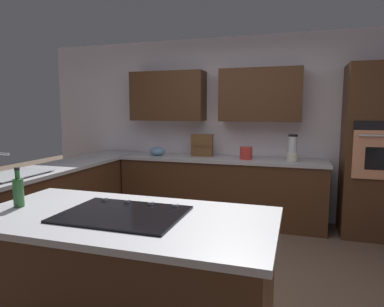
% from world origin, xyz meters
% --- Properties ---
extents(ground_plane, '(14.00, 14.00, 0.00)m').
position_xyz_m(ground_plane, '(0.00, 0.00, 0.00)').
color(ground_plane, brown).
extents(wall_back, '(6.00, 0.44, 2.60)m').
position_xyz_m(wall_back, '(0.07, -2.04, 1.42)').
color(wall_back, silver).
rests_on(wall_back, ground).
extents(lower_cabinets_back, '(2.80, 0.60, 0.86)m').
position_xyz_m(lower_cabinets_back, '(0.10, -1.72, 0.43)').
color(lower_cabinets_back, '#472B19').
rests_on(lower_cabinets_back, ground).
extents(countertop_back, '(2.84, 0.64, 0.04)m').
position_xyz_m(countertop_back, '(0.10, -1.72, 0.88)').
color(countertop_back, '#B2B2B7').
rests_on(countertop_back, lower_cabinets_back).
extents(lower_cabinets_side, '(0.60, 2.90, 0.86)m').
position_xyz_m(lower_cabinets_side, '(1.82, -0.55, 0.43)').
color(lower_cabinets_side, '#472B19').
rests_on(lower_cabinets_side, ground).
extents(countertop_side, '(0.64, 2.94, 0.04)m').
position_xyz_m(countertop_side, '(1.82, -0.55, 0.88)').
color(countertop_side, '#B2B2B7').
rests_on(countertop_side, lower_cabinets_side).
extents(island_base, '(1.84, 0.88, 0.86)m').
position_xyz_m(island_base, '(0.13, 1.01, 0.43)').
color(island_base, '#472B19').
rests_on(island_base, ground).
extents(island_top, '(1.92, 0.96, 0.04)m').
position_xyz_m(island_top, '(0.13, 1.01, 0.88)').
color(island_top, '#B2B2B7').
rests_on(island_top, island_base).
extents(wall_oven, '(0.80, 0.66, 2.11)m').
position_xyz_m(wall_oven, '(-1.85, -1.72, 1.06)').
color(wall_oven, '#472B19').
rests_on(wall_oven, ground).
extents(sink_unit, '(0.46, 0.70, 0.23)m').
position_xyz_m(sink_unit, '(1.83, 0.20, 0.92)').
color(sink_unit, '#515456').
rests_on(sink_unit, countertop_side).
extents(cooktop, '(0.76, 0.56, 0.03)m').
position_xyz_m(cooktop, '(0.13, 1.01, 0.91)').
color(cooktop, black).
rests_on(cooktop, island_top).
extents(blender, '(0.15, 0.15, 0.35)m').
position_xyz_m(blender, '(-0.85, -1.69, 1.05)').
color(blender, beige).
rests_on(blender, countertop_back).
extents(mixing_bowl, '(0.22, 0.22, 0.12)m').
position_xyz_m(mixing_bowl, '(1.05, -1.69, 0.96)').
color(mixing_bowl, '#668CB2').
rests_on(mixing_bowl, countertop_back).
extents(spice_rack, '(0.31, 0.11, 0.32)m').
position_xyz_m(spice_rack, '(0.40, -1.80, 1.06)').
color(spice_rack, brown).
rests_on(spice_rack, countertop_back).
extents(kettle, '(0.17, 0.17, 0.17)m').
position_xyz_m(kettle, '(-0.25, -1.69, 0.98)').
color(kettle, red).
rests_on(kettle, countertop_back).
extents(oil_bottle, '(0.07, 0.07, 0.27)m').
position_xyz_m(oil_bottle, '(0.90, 1.06, 1.01)').
color(oil_bottle, '#336B38').
rests_on(oil_bottle, island_top).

